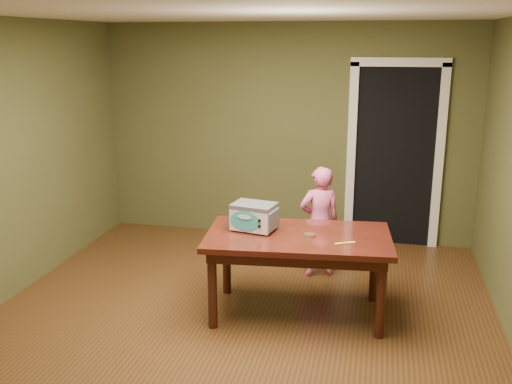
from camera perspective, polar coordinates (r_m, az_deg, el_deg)
floor at (r=5.02m, az=-2.16°, el=-13.52°), size 5.00×5.00×0.00m
room_shell at (r=4.46m, az=-2.37°, el=6.13°), size 4.52×5.02×2.61m
doorway at (r=7.17m, az=13.64°, el=3.83°), size 1.10×0.66×2.25m
dining_table at (r=5.03m, az=4.22°, el=-5.34°), size 1.68×1.05×0.75m
toy_oven at (r=5.06m, az=-0.21°, el=-2.39°), size 0.43×0.33×0.24m
baking_pan at (r=4.96m, az=5.40°, el=-4.29°), size 0.10×0.10×0.02m
spatula at (r=4.82m, az=8.89°, el=-5.06°), size 0.17×0.10×0.01m
child at (r=5.90m, az=6.37°, el=-2.98°), size 0.50×0.43×1.16m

